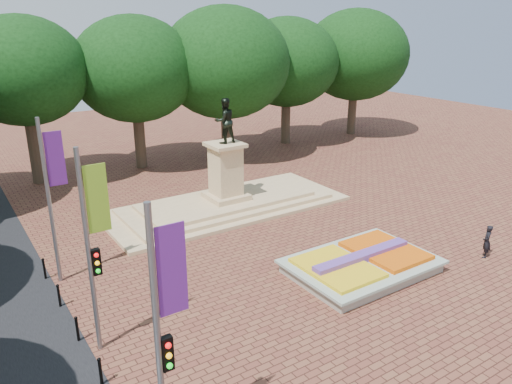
# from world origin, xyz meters

# --- Properties ---
(ground) EXTENTS (90.00, 90.00, 0.00)m
(ground) POSITION_xyz_m (0.00, 0.00, 0.00)
(ground) COLOR brown
(ground) RESTS_ON ground
(flower_bed) EXTENTS (6.30, 4.30, 0.91)m
(flower_bed) POSITION_xyz_m (1.03, -2.00, 0.38)
(flower_bed) COLOR gray
(flower_bed) RESTS_ON ground
(monument) EXTENTS (14.00, 6.00, 6.40)m
(monument) POSITION_xyz_m (0.00, 8.00, 0.88)
(monument) COLOR tan
(monument) RESTS_ON ground
(tree_row_back) EXTENTS (44.80, 8.80, 10.43)m
(tree_row_back) POSITION_xyz_m (2.33, 18.00, 6.67)
(tree_row_back) COLOR #392A1F
(tree_row_back) RESTS_ON ground
(banner_poles) EXTENTS (0.88, 11.17, 7.00)m
(banner_poles) POSITION_xyz_m (-10.08, -1.31, 3.88)
(banner_poles) COLOR slate
(banner_poles) RESTS_ON ground
(bollard_row) EXTENTS (0.12, 13.12, 0.98)m
(bollard_row) POSITION_xyz_m (-10.70, -1.50, 0.53)
(bollard_row) COLOR black
(bollard_row) RESTS_ON ground
(pedestrian) EXTENTS (0.69, 0.64, 1.58)m
(pedestrian) POSITION_xyz_m (6.85, -4.13, 0.79)
(pedestrian) COLOR black
(pedestrian) RESTS_ON ground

